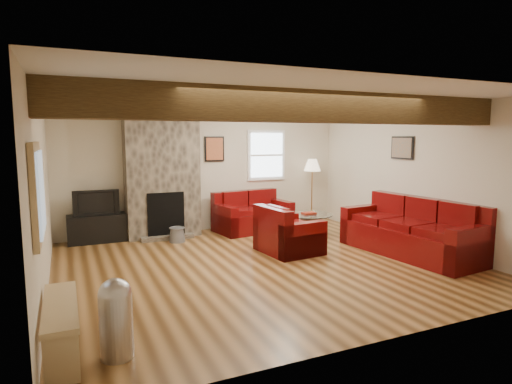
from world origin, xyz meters
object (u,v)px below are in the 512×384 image
Objects in this scene: coffee_table at (309,225)px; sofa_three at (411,227)px; loveseat at (253,211)px; floor_lamp at (312,169)px; tv_cabinet at (97,228)px; armchair_red at (289,229)px; television at (96,202)px.

sofa_three is at bearing -63.39° from coffee_table.
floor_lamp reaches higher than loveseat.
loveseat reaches higher than tv_cabinet.
armchair_red is 1.24m from coffee_table.
floor_lamp reaches higher than tv_cabinet.
sofa_three reaches higher than armchair_red.
loveseat is 1.24m from coffee_table.
coffee_table is (0.77, -0.95, -0.18)m from loveseat.
television is (-3.04, 0.30, 0.35)m from loveseat.
television is (-4.71, 3.03, 0.29)m from sofa_three.
floor_lamp is at bearing -45.95° from armchair_red.
floor_lamp is (1.62, 1.92, 0.85)m from armchair_red.
armchair_red is 1.21× the size of television.
coffee_table is at bearing -18.12° from television.
sofa_three is at bearing -86.68° from floor_lamp.
sofa_three is at bearing -66.40° from loveseat.
coffee_table is at bearing -58.62° from loveseat.
sofa_three is 1.63× the size of floor_lamp.
tv_cabinet is at bearing 48.71° from armchair_red.
tv_cabinet is (-3.04, 0.30, -0.15)m from loveseat.
armchair_red is 0.94× the size of tv_cabinet.
television is (0.00, 0.00, 0.49)m from tv_cabinet.
armchair_red is at bearing -35.57° from television.
coffee_table is at bearing -18.12° from tv_cabinet.
sofa_three is 2.02m from armchair_red.
coffee_table is 1.65m from floor_lamp.
television reaches higher than sofa_three.
loveseat is 1.79m from armchair_red.
armchair_red is 0.67× the size of floor_lamp.
sofa_three is 2.29× the size of tv_cabinet.
tv_cabinet is 4.65m from floor_lamp.
loveseat is at bearing -175.22° from floor_lamp.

